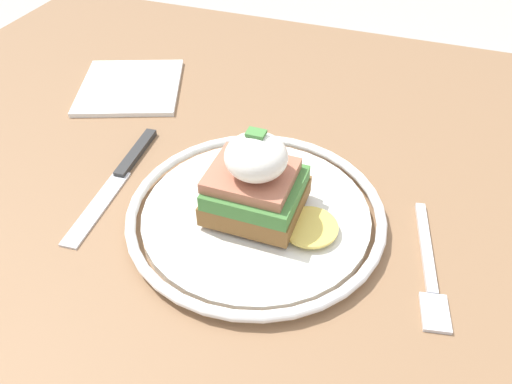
{
  "coord_description": "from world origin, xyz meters",
  "views": [
    {
      "loc": [
        -0.13,
        0.35,
        1.09
      ],
      "look_at": [
        -0.02,
        0.03,
        0.79
      ],
      "focal_mm": 35.0,
      "sensor_mm": 36.0,
      "label": 1
    }
  ],
  "objects_px": {
    "plate": "(256,213)",
    "napkin": "(130,87)",
    "fork": "(429,268)",
    "knife": "(122,173)",
    "sandwich": "(257,183)"
  },
  "relations": [
    {
      "from": "sandwich",
      "to": "fork",
      "type": "distance_m",
      "value": 0.17
    },
    {
      "from": "plate",
      "to": "napkin",
      "type": "relative_size",
      "value": 1.77
    },
    {
      "from": "plate",
      "to": "fork",
      "type": "xyz_separation_m",
      "value": [
        -0.16,
        0.01,
        -0.01
      ]
    },
    {
      "from": "fork",
      "to": "knife",
      "type": "height_order",
      "value": "knife"
    },
    {
      "from": "sandwich",
      "to": "napkin",
      "type": "height_order",
      "value": "sandwich"
    },
    {
      "from": "sandwich",
      "to": "knife",
      "type": "relative_size",
      "value": 0.66
    },
    {
      "from": "napkin",
      "to": "knife",
      "type": "bearing_deg",
      "value": 117.59
    },
    {
      "from": "plate",
      "to": "napkin",
      "type": "height_order",
      "value": "plate"
    },
    {
      "from": "plate",
      "to": "napkin",
      "type": "bearing_deg",
      "value": -36.06
    },
    {
      "from": "knife",
      "to": "sandwich",
      "type": "bearing_deg",
      "value": 173.91
    },
    {
      "from": "knife",
      "to": "napkin",
      "type": "xyz_separation_m",
      "value": [
        0.08,
        -0.16,
        0.0
      ]
    },
    {
      "from": "fork",
      "to": "napkin",
      "type": "relative_size",
      "value": 1.04
    },
    {
      "from": "sandwich",
      "to": "fork",
      "type": "relative_size",
      "value": 0.85
    },
    {
      "from": "plate",
      "to": "fork",
      "type": "height_order",
      "value": "plate"
    },
    {
      "from": "sandwich",
      "to": "knife",
      "type": "height_order",
      "value": "sandwich"
    }
  ]
}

